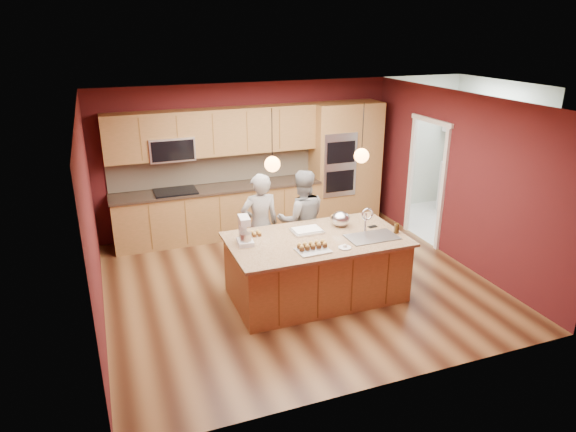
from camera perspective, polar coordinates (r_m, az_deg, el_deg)
name	(u,v)px	position (r m, az deg, el deg)	size (l,w,h in m)	color
floor	(297,283)	(7.79, 0.98, -7.43)	(5.50, 5.50, 0.00)	#422313
ceiling	(298,101)	(6.95, 1.12, 12.65)	(5.50, 5.50, 0.00)	white
wall_back	(248,157)	(9.53, -4.50, 6.50)	(5.50, 5.50, 0.00)	#4C1517
wall_front	(390,273)	(5.19, 11.27, -6.27)	(5.50, 5.50, 0.00)	#4C1517
wall_left	(91,223)	(6.80, -21.05, -0.69)	(5.00, 5.00, 0.00)	#4C1517
wall_right	(458,179)	(8.61, 18.38, 3.96)	(5.00, 5.00, 0.00)	#4C1517
cabinet_run	(216,184)	(9.23, -8.06, 3.54)	(3.74, 0.64, 2.30)	olive
oven_column	(345,163)	(9.96, 6.33, 5.88)	(1.30, 0.62, 2.30)	olive
doorway_trim	(426,183)	(9.29, 15.06, 3.55)	(0.08, 1.11, 2.20)	white
laundry_room	(492,122)	(10.39, 21.69, 9.69)	(2.60, 2.70, 2.70)	beige
pendant_left	(272,164)	(6.49, -1.75, 5.81)	(0.20, 0.20, 0.80)	black
pendant_right	(362,155)	(6.99, 8.17, 6.68)	(0.20, 0.20, 0.80)	black
island	(317,267)	(7.25, 3.26, -5.63)	(2.43, 1.36, 1.28)	olive
person_left	(260,225)	(7.74, -3.12, -1.04)	(0.59, 0.39, 1.62)	black
person_right	(302,220)	(7.96, 1.54, -0.46)	(0.78, 0.61, 1.60)	gray
stand_mixer	(245,232)	(6.84, -4.85, -1.81)	(0.23, 0.30, 0.38)	silver
sheet_cake	(307,231)	(7.26, 2.11, -1.62)	(0.44, 0.33, 0.05)	white
cooling_rack	(313,250)	(6.66, 2.80, -3.84)	(0.42, 0.30, 0.02)	#BABCC2
mixing_bowl	(341,219)	(7.48, 5.87, -0.32)	(0.27, 0.27, 0.23)	silver
plate	(345,248)	(6.78, 6.32, -3.51)	(0.17, 0.17, 0.01)	silver
tumbler	(396,228)	(7.36, 11.96, -1.35)	(0.07, 0.07, 0.14)	#35210A
phone	(372,227)	(7.54, 9.37, -1.17)	(0.13, 0.07, 0.01)	black
cupcakes_left	(254,234)	(7.13, -3.84, -1.97)	(0.22, 0.15, 0.07)	#BD9243
cupcakes_rack	(312,245)	(6.71, 2.70, -3.24)	(0.42, 0.17, 0.07)	#BD9243
cupcakes_right	(339,218)	(7.73, 5.68, -0.21)	(0.22, 0.22, 0.06)	#BD9243
washer	(492,204)	(10.35, 21.69, 1.24)	(0.61, 0.62, 0.98)	silver
dryer	(461,190)	(10.90, 18.66, 2.76)	(0.65, 0.67, 1.05)	silver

